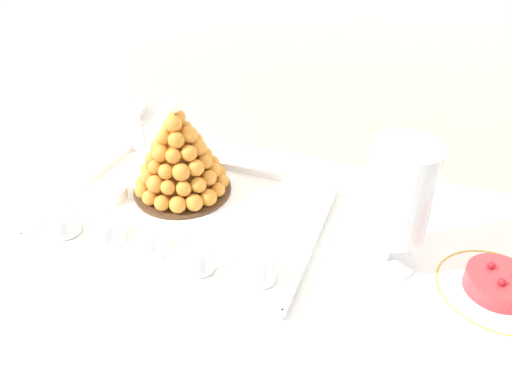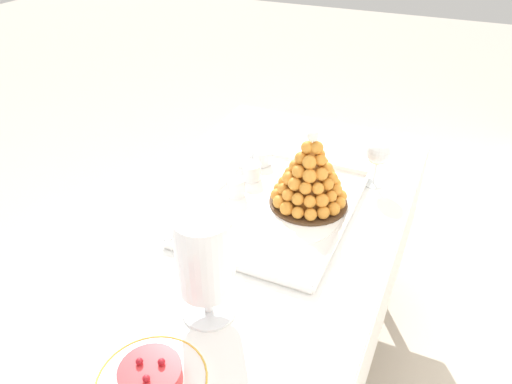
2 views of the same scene
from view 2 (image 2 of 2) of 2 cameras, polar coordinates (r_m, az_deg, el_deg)
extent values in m
cylinder|color=brown|center=(2.11, -0.51, -0.33)|extent=(0.04, 0.04, 0.70)
cylinder|color=brown|center=(1.98, 15.22, -4.21)|extent=(0.04, 0.04, 0.70)
cube|color=brown|center=(1.32, -0.89, -4.59)|extent=(1.43, 0.71, 0.02)
cube|color=white|center=(1.31, -0.89, -4.19)|extent=(1.49, 0.77, 0.00)
cube|color=white|center=(1.59, -13.59, -5.75)|extent=(1.49, 0.01, 0.36)
cube|color=white|center=(1.36, 14.58, -14.23)|extent=(1.49, 0.01, 0.36)
cube|color=white|center=(2.00, 8.28, 3.64)|extent=(0.01, 0.77, 0.36)
cube|color=white|center=(1.37, 2.56, -2.00)|extent=(0.56, 0.40, 0.01)
cube|color=white|center=(1.44, -4.85, 0.30)|extent=(0.56, 0.01, 0.02)
cube|color=white|center=(1.32, 10.68, -3.61)|extent=(0.56, 0.01, 0.02)
cube|color=white|center=(1.59, 6.40, 3.69)|extent=(0.01, 0.40, 0.02)
cube|color=white|center=(1.16, -2.70, -8.79)|extent=(0.01, 0.40, 0.02)
cylinder|color=white|center=(1.37, 2.57, -1.86)|extent=(0.37, 0.37, 0.00)
cylinder|color=#4C331E|center=(1.39, 6.26, -1.19)|extent=(0.23, 0.23, 0.01)
cone|color=#BB6F27|center=(1.34, 6.51, 2.25)|extent=(0.15, 0.15, 0.19)
sphere|color=orange|center=(1.31, 5.01, -2.48)|extent=(0.03, 0.03, 0.03)
sphere|color=orange|center=(1.30, 6.55, -2.69)|extent=(0.04, 0.04, 0.04)
sphere|color=orange|center=(1.31, 8.05, -2.46)|extent=(0.04, 0.04, 0.04)
sphere|color=orange|center=(1.33, 9.23, -2.01)|extent=(0.04, 0.04, 0.04)
sphere|color=orange|center=(1.36, 9.92, -1.32)|extent=(0.04, 0.04, 0.04)
sphere|color=orange|center=(1.39, 10.05, -0.49)|extent=(0.04, 0.04, 0.04)
sphere|color=orange|center=(1.42, 9.61, 0.33)|extent=(0.03, 0.03, 0.03)
sphere|color=orange|center=(1.44, 8.71, 1.01)|extent=(0.04, 0.04, 0.04)
sphere|color=orange|center=(1.45, 7.48, 1.42)|extent=(0.03, 0.03, 0.03)
sphere|color=orange|center=(1.45, 6.09, 1.50)|extent=(0.03, 0.03, 0.03)
sphere|color=orange|center=(1.45, 4.74, 1.47)|extent=(0.04, 0.04, 0.04)
sphere|color=orange|center=(1.43, 3.59, 1.08)|extent=(0.03, 0.03, 0.03)
sphere|color=orange|center=(1.40, 2.81, 0.42)|extent=(0.04, 0.04, 0.04)
sphere|color=orange|center=(1.37, 2.54, -0.36)|extent=(0.04, 0.04, 0.04)
sphere|color=orange|center=(1.34, 2.84, -1.19)|extent=(0.04, 0.04, 0.04)
sphere|color=orange|center=(1.32, 3.70, -1.98)|extent=(0.04, 0.04, 0.04)
sphere|color=orange|center=(1.30, 6.45, -1.13)|extent=(0.03, 0.03, 0.03)
sphere|color=orange|center=(1.31, 7.87, -1.01)|extent=(0.04, 0.04, 0.04)
sphere|color=orange|center=(1.33, 8.96, -0.52)|extent=(0.03, 0.03, 0.03)
sphere|color=orange|center=(1.35, 9.51, 0.19)|extent=(0.03, 0.03, 0.03)
sphere|color=orange|center=(1.38, 9.42, 0.98)|extent=(0.03, 0.03, 0.03)
sphere|color=orange|center=(1.40, 8.75, 1.60)|extent=(0.03, 0.03, 0.03)
sphere|color=orange|center=(1.42, 7.66, 2.11)|extent=(0.04, 0.04, 0.04)
sphere|color=orange|center=(1.42, 6.34, 2.30)|extent=(0.04, 0.04, 0.04)
sphere|color=orange|center=(1.42, 5.03, 2.23)|extent=(0.04, 0.04, 0.04)
sphere|color=orange|center=(1.40, 3.95, 1.82)|extent=(0.04, 0.04, 0.04)
sphere|color=orange|center=(1.37, 3.33, 1.22)|extent=(0.03, 0.03, 0.03)
sphere|color=orange|center=(1.35, 3.29, 0.37)|extent=(0.03, 0.03, 0.03)
sphere|color=orange|center=(1.32, 3.88, -0.36)|extent=(0.04, 0.04, 0.04)
sphere|color=orange|center=(1.30, 5.02, -0.85)|extent=(0.03, 0.03, 0.03)
sphere|color=orange|center=(1.30, 7.42, 0.42)|extent=(0.03, 0.03, 0.03)
sphere|color=orange|center=(1.32, 8.56, 0.91)|extent=(0.03, 0.03, 0.03)
sphere|color=orange|center=(1.34, 9.00, 1.62)|extent=(0.04, 0.04, 0.04)
sphere|color=orange|center=(1.37, 8.63, 2.23)|extent=(0.04, 0.04, 0.04)
sphere|color=orange|center=(1.39, 7.62, 2.91)|extent=(0.04, 0.04, 0.04)
sphere|color=orange|center=(1.40, 6.27, 3.07)|extent=(0.03, 0.03, 0.03)
sphere|color=orange|center=(1.39, 4.97, 2.82)|extent=(0.03, 0.03, 0.03)
sphere|color=orange|center=(1.36, 4.12, 2.34)|extent=(0.03, 0.03, 0.03)
sphere|color=orange|center=(1.33, 3.98, 1.63)|extent=(0.04, 0.04, 0.04)
sphere|color=orange|center=(1.31, 4.66, 0.96)|extent=(0.04, 0.04, 0.04)
sphere|color=orange|center=(1.29, 5.95, 0.46)|extent=(0.03, 0.03, 0.03)
sphere|color=orange|center=(1.30, 7.83, 2.14)|extent=(0.04, 0.04, 0.04)
sphere|color=orange|center=(1.33, 8.45, 2.83)|extent=(0.04, 0.04, 0.04)
sphere|color=orange|center=(1.35, 7.95, 3.53)|extent=(0.03, 0.03, 0.03)
sphere|color=orange|center=(1.37, 6.67, 3.77)|extent=(0.04, 0.04, 0.04)
sphere|color=orange|center=(1.36, 5.33, 3.63)|extent=(0.04, 0.04, 0.04)
sphere|color=orange|center=(1.33, 4.67, 3.12)|extent=(0.03, 0.03, 0.03)
sphere|color=orange|center=(1.30, 5.11, 2.43)|extent=(0.04, 0.04, 0.04)
sphere|color=orange|center=(1.29, 6.43, 1.92)|extent=(0.04, 0.04, 0.04)
sphere|color=orange|center=(1.30, 7.73, 3.82)|extent=(0.03, 0.03, 0.03)
sphere|color=orange|center=(1.33, 7.52, 4.43)|extent=(0.04, 0.04, 0.04)
sphere|color=orange|center=(1.34, 6.12, 4.61)|extent=(0.03, 0.03, 0.03)
sphere|color=orange|center=(1.31, 5.42, 4.06)|extent=(0.04, 0.04, 0.04)
sphere|color=orange|center=(1.29, 6.41, 3.54)|extent=(0.04, 0.04, 0.04)
sphere|color=orange|center=(1.30, 7.28, 5.28)|extent=(0.04, 0.04, 0.04)
sphere|color=orange|center=(1.30, 6.18, 5.32)|extent=(0.04, 0.04, 0.04)
sphere|color=white|center=(1.28, 6.83, 6.69)|extent=(0.03, 0.03, 0.03)
cylinder|color=silver|center=(1.57, 0.65, 4.21)|extent=(0.06, 0.06, 0.05)
cylinder|color=brown|center=(1.58, 0.64, 3.79)|extent=(0.06, 0.06, 0.02)
cylinder|color=#8C603D|center=(1.57, 0.65, 4.33)|extent=(0.06, 0.06, 0.01)
sphere|color=brown|center=(1.56, 0.50, 4.65)|extent=(0.02, 0.02, 0.02)
cylinder|color=silver|center=(1.48, -0.62, 2.46)|extent=(0.06, 0.06, 0.05)
cylinder|color=gold|center=(1.49, -0.62, 1.97)|extent=(0.06, 0.06, 0.02)
cylinder|color=#EAC166|center=(1.48, -0.62, 2.60)|extent=(0.06, 0.06, 0.02)
sphere|color=brown|center=(1.48, -0.81, 3.00)|extent=(0.02, 0.02, 0.02)
cylinder|color=silver|center=(1.40, -2.42, 0.57)|extent=(0.05, 0.05, 0.06)
cylinder|color=#F4EAC6|center=(1.41, -2.41, 0.04)|extent=(0.05, 0.05, 0.02)
cylinder|color=white|center=(1.40, -2.43, 0.73)|extent=(0.05, 0.05, 0.02)
sphere|color=brown|center=(1.40, -2.66, 1.29)|extent=(0.02, 0.02, 0.02)
cylinder|color=silver|center=(1.33, -4.73, -1.65)|extent=(0.06, 0.06, 0.05)
cylinder|color=brown|center=(1.34, -4.70, -2.16)|extent=(0.05, 0.05, 0.02)
cylinder|color=#8C603D|center=(1.33, -4.73, -1.50)|extent=(0.05, 0.05, 0.02)
sphere|color=brown|center=(1.33, -4.44, -0.99)|extent=(0.02, 0.02, 0.02)
cylinder|color=silver|center=(1.25, -6.61, -4.42)|extent=(0.06, 0.06, 0.06)
cylinder|color=brown|center=(1.26, -6.57, -5.01)|extent=(0.05, 0.05, 0.02)
cylinder|color=#8C603D|center=(1.24, -6.63, -4.25)|extent=(0.05, 0.05, 0.02)
sphere|color=brown|center=(1.23, -6.71, -3.82)|extent=(0.02, 0.02, 0.02)
cylinder|color=white|center=(1.53, 5.13, 2.66)|extent=(0.09, 0.09, 0.02)
cylinder|color=#F2CC59|center=(1.52, 5.15, 2.99)|extent=(0.08, 0.08, 0.00)
cylinder|color=white|center=(1.08, -5.63, -13.91)|extent=(0.12, 0.12, 0.01)
cylinder|color=white|center=(1.05, -5.74, -12.53)|extent=(0.02, 0.02, 0.07)
cylinder|color=white|center=(0.97, -6.15, -7.36)|extent=(0.12, 0.12, 0.18)
cylinder|color=pink|center=(1.01, -6.27, -11.27)|extent=(0.06, 0.05, 0.06)
cylinder|color=#F9A54C|center=(1.02, -4.79, -10.35)|extent=(0.05, 0.05, 0.03)
cylinder|color=#9ED860|center=(1.04, -6.54, -9.71)|extent=(0.05, 0.05, 0.04)
cylinder|color=#9ED860|center=(1.00, -6.00, -10.19)|extent=(0.06, 0.05, 0.06)
cylinder|color=#9ED860|center=(1.02, -5.37, -9.33)|extent=(0.04, 0.04, 0.04)
cylinder|color=yellow|center=(1.02, -7.73, -9.43)|extent=(0.05, 0.04, 0.04)
cylinder|color=brown|center=(0.98, -4.89, -9.47)|extent=(0.04, 0.04, 0.03)
cylinder|color=#72B2E0|center=(1.01, -5.57, -8.20)|extent=(0.04, 0.04, 0.04)
cylinder|color=#72B2E0|center=(0.99, -7.06, -9.32)|extent=(0.05, 0.04, 0.05)
cylinder|color=pink|center=(0.97, -4.59, -8.53)|extent=(0.05, 0.04, 0.05)
cylinder|color=brown|center=(1.00, -5.32, -7.03)|extent=(0.04, 0.04, 0.03)
cylinder|color=#E54C47|center=(0.99, -7.50, -8.08)|extent=(0.05, 0.04, 0.04)
cylinder|color=#D199D8|center=(0.96, -6.41, -9.15)|extent=(0.05, 0.05, 0.04)
cylinder|color=#F9A54C|center=(0.98, -4.40, -6.85)|extent=(0.05, 0.04, 0.05)
cylinder|color=#E54C47|center=(0.99, -7.60, -6.61)|extent=(0.05, 0.05, 0.02)
cylinder|color=brown|center=(0.96, -6.24, -8.07)|extent=(0.05, 0.05, 0.05)
cylinder|color=brown|center=(0.97, -5.22, -5.87)|extent=(0.05, 0.04, 0.05)
cylinder|color=yellow|center=(0.97, -7.73, -5.79)|extent=(0.05, 0.05, 0.04)
cylinder|color=#E54C47|center=(0.95, -6.90, -6.85)|extent=(0.04, 0.04, 0.04)
cylinder|color=pink|center=(0.95, -5.59, -6.89)|extent=(0.06, 0.04, 0.06)
cylinder|color=#D199D8|center=(0.96, -6.22, -5.09)|extent=(0.05, 0.04, 0.05)
cylinder|color=#72B2E0|center=(0.94, -8.21, -6.07)|extent=(0.06, 0.05, 0.05)
cylinder|color=#9ED860|center=(0.94, -5.51, -5.93)|extent=(0.06, 0.05, 0.05)
cylinder|color=#72B2E0|center=(0.95, -6.91, -3.92)|extent=(0.05, 0.05, 0.05)
cylinder|color=#72B2E0|center=(0.92, -6.86, -5.28)|extent=(0.05, 0.05, 0.04)
cylinder|color=#F9A54C|center=(0.94, -4.72, -4.39)|extent=(0.05, 0.05, 0.04)
cylinder|color=white|center=(0.98, -12.35, -21.29)|extent=(0.22, 0.22, 0.01)
torus|color=gold|center=(0.98, -12.37, -21.19)|extent=(0.21, 0.21, 0.00)
cylinder|color=red|center=(0.97, -12.50, -20.59)|extent=(0.12, 0.12, 0.03)
sphere|color=#A51923|center=(0.94, -13.00, -20.90)|extent=(0.01, 0.01, 0.01)
sphere|color=#A51923|center=(0.95, -11.25, -19.30)|extent=(0.01, 0.01, 0.01)
sphere|color=#A51923|center=(0.96, -13.78, -19.08)|extent=(0.01, 0.01, 0.01)
cylinder|color=silver|center=(1.53, 13.86, 0.96)|extent=(0.06, 0.06, 0.00)
cylinder|color=silver|center=(1.51, 14.06, 2.26)|extent=(0.01, 0.01, 0.08)
sphere|color=silver|center=(1.47, 14.43, 4.63)|extent=(0.07, 0.07, 0.07)
cylinder|color=#EAE08C|center=(1.48, 14.37, 4.24)|extent=(0.05, 0.05, 0.03)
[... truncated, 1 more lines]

